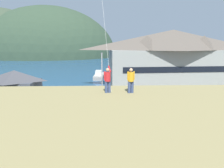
% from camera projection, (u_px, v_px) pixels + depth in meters
% --- Properties ---
extents(ground_plane, '(600.00, 600.00, 0.00)m').
position_uv_depth(ground_plane, '(118.00, 130.00, 21.59)').
color(ground_plane, '#66604C').
extents(parking_lot_pad, '(40.00, 20.00, 0.10)m').
position_uv_depth(parking_lot_pad, '(116.00, 114.00, 26.47)').
color(parking_lot_pad, gray).
rests_on(parking_lot_pad, ground).
extents(bay_water, '(360.00, 84.00, 0.03)m').
position_uv_depth(bay_water, '(109.00, 66.00, 80.26)').
color(bay_water, navy).
rests_on(bay_water, ground).
extents(far_hill_east_peak, '(86.70, 64.49, 62.67)m').
position_uv_depth(far_hill_east_peak, '(49.00, 56.00, 130.46)').
color(far_hill_east_peak, '#334733').
rests_on(far_hill_east_peak, ground).
extents(harbor_lodge, '(27.44, 11.16, 11.72)m').
position_uv_depth(harbor_lodge, '(172.00, 57.00, 41.12)').
color(harbor_lodge, '#999E99').
rests_on(harbor_lodge, ground).
extents(storage_shed_near_lot, '(6.85, 5.02, 5.46)m').
position_uv_depth(storage_shed_near_lot, '(16.00, 89.00, 28.42)').
color(storage_shed_near_lot, '#474C56').
rests_on(storage_shed_near_lot, ground).
extents(storage_shed_waterside, '(4.45, 4.73, 4.49)m').
position_uv_depth(storage_shed_waterside, '(124.00, 77.00, 40.22)').
color(storage_shed_waterside, beige).
rests_on(storage_shed_waterside, ground).
extents(wharf_dock, '(3.20, 10.54, 0.70)m').
position_uv_depth(wharf_dock, '(113.00, 77.00, 52.43)').
color(wharf_dock, '#70604C').
rests_on(wharf_dock, ground).
extents(moored_boat_wharfside, '(2.80, 7.49, 2.16)m').
position_uv_depth(moored_boat_wharfside, '(99.00, 76.00, 52.06)').
color(moored_boat_wharfside, '#A8A399').
rests_on(moored_boat_wharfside, ground).
extents(moored_boat_outer_mooring, '(2.46, 7.54, 2.16)m').
position_uv_depth(moored_boat_outer_mooring, '(126.00, 76.00, 51.79)').
color(moored_boat_outer_mooring, navy).
rests_on(moored_boat_outer_mooring, ground).
extents(parked_car_mid_row_far, '(4.36, 2.38, 1.82)m').
position_uv_depth(parked_car_mid_row_far, '(179.00, 117.00, 22.52)').
color(parked_car_mid_row_far, black).
rests_on(parked_car_mid_row_far, parking_lot_pad).
extents(parked_car_back_row_left, '(4.35, 2.36, 1.82)m').
position_uv_depth(parked_car_back_row_left, '(51.00, 118.00, 22.30)').
color(parked_car_back_row_left, '#236633').
rests_on(parked_car_back_row_left, parking_lot_pad).
extents(parked_car_lone_by_shed, '(4.20, 2.06, 1.82)m').
position_uv_depth(parked_car_lone_by_shed, '(79.00, 104.00, 27.21)').
color(parked_car_lone_by_shed, '#B28923').
rests_on(parked_car_lone_by_shed, parking_lot_pad).
extents(parked_car_front_row_end, '(4.27, 2.20, 1.82)m').
position_uv_depth(parked_car_front_row_end, '(181.00, 100.00, 29.15)').
color(parked_car_front_row_end, red).
rests_on(parked_car_front_row_end, parking_lot_pad).
extents(parked_car_mid_row_center, '(4.32, 2.30, 1.82)m').
position_uv_depth(parked_car_mid_row_center, '(135.00, 100.00, 28.88)').
color(parked_car_mid_row_center, slate).
rests_on(parked_car_mid_row_center, parking_lot_pad).
extents(parking_light_pole, '(0.24, 0.78, 7.62)m').
position_uv_depth(parking_light_pole, '(102.00, 74.00, 30.93)').
color(parking_light_pole, '#ADADB2').
rests_on(parking_light_pole, parking_lot_pad).
extents(person_kite_flyer, '(0.52, 0.70, 1.86)m').
position_uv_depth(person_kite_flyer, '(108.00, 79.00, 13.91)').
color(person_kite_flyer, '#384770').
rests_on(person_kite_flyer, grassy_hill_foreground).
extents(person_companion, '(0.54, 0.40, 1.74)m').
position_uv_depth(person_companion, '(131.00, 80.00, 13.84)').
color(person_companion, '#384770').
rests_on(person_companion, grassy_hill_foreground).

